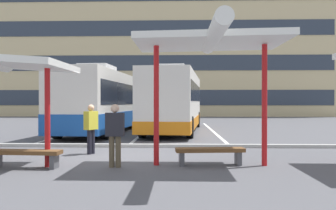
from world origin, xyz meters
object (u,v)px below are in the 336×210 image
(coach_bus_1, at_px, (175,102))
(waiting_passenger_1, at_px, (91,126))
(waiting_shelter_2, at_px, (211,44))
(bench_3, at_px, (210,152))
(bench_2, at_px, (25,154))
(coach_bus_0, at_px, (105,103))
(waiting_passenger_0, at_px, (115,131))

(coach_bus_1, distance_m, waiting_passenger_1, 9.21)
(waiting_shelter_2, bearing_deg, coach_bus_1, 95.49)
(bench_3, bearing_deg, coach_bus_1, 95.64)
(bench_2, xyz_separation_m, waiting_passenger_1, (1.05, 2.48, 0.56))
(bench_2, distance_m, bench_3, 4.69)
(bench_2, height_order, waiting_passenger_1, waiting_passenger_1)
(bench_3, relative_size, waiting_passenger_1, 1.16)
(bench_2, bearing_deg, waiting_passenger_1, 67.09)
(coach_bus_0, height_order, waiting_passenger_1, coach_bus_0)
(coach_bus_0, bearing_deg, waiting_shelter_2, -65.21)
(coach_bus_1, relative_size, waiting_passenger_1, 6.83)
(waiting_passenger_0, height_order, waiting_passenger_1, waiting_passenger_0)
(coach_bus_0, xyz_separation_m, waiting_passenger_1, (1.28, -8.36, -0.72))
(coach_bus_0, distance_m, bench_3, 11.46)
(coach_bus_1, bearing_deg, waiting_passenger_1, -106.14)
(coach_bus_0, distance_m, bench_2, 10.92)
(bench_2, bearing_deg, coach_bus_0, 91.19)
(coach_bus_1, height_order, bench_2, coach_bus_1)
(coach_bus_0, bearing_deg, bench_2, -88.81)
(waiting_passenger_0, bearing_deg, coach_bus_0, 102.94)
(bench_2, relative_size, waiting_passenger_0, 1.14)
(coach_bus_1, bearing_deg, waiting_shelter_2, -84.51)
(waiting_shelter_2, xyz_separation_m, waiting_passenger_1, (-3.61, 2.21, -2.23))
(waiting_shelter_2, bearing_deg, coach_bus_0, 114.79)
(coach_bus_1, distance_m, bench_3, 10.87)
(coach_bus_1, bearing_deg, coach_bus_0, -173.33)
(bench_3, xyz_separation_m, waiting_passenger_0, (-2.43, -0.39, 0.57))
(waiting_passenger_0, bearing_deg, waiting_passenger_1, 116.95)
(coach_bus_0, height_order, bench_3, coach_bus_0)
(bench_2, height_order, bench_3, same)
(coach_bus_0, height_order, waiting_shelter_2, coach_bus_0)
(bench_2, xyz_separation_m, waiting_passenger_0, (2.23, 0.17, 0.57))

